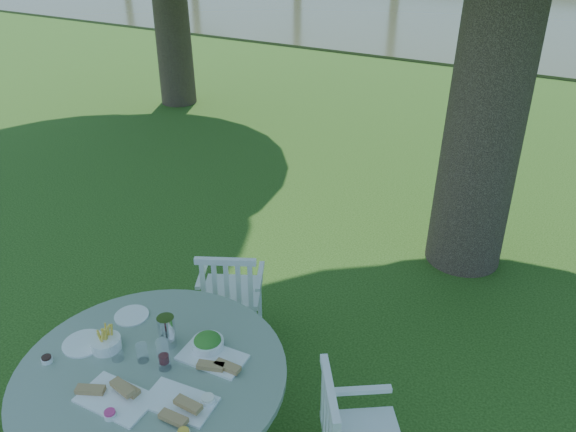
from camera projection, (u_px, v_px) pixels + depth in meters
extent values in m
plane|color=#16380B|center=(276.00, 315.00, 4.67)|extent=(140.00, 140.00, 0.00)
cylinder|color=black|center=(158.00, 419.00, 3.26)|extent=(0.12, 0.12, 0.67)
cylinder|color=gray|center=(151.00, 373.00, 3.09)|extent=(1.50, 1.50, 0.04)
cube|color=white|center=(328.00, 419.00, 2.87)|extent=(0.29, 0.40, 0.46)
cylinder|color=white|center=(260.00, 303.00, 4.47)|extent=(0.03, 0.03, 0.42)
cylinder|color=white|center=(213.00, 301.00, 4.49)|extent=(0.03, 0.03, 0.42)
cylinder|color=white|center=(255.00, 331.00, 4.18)|extent=(0.03, 0.03, 0.42)
cylinder|color=white|center=(205.00, 329.00, 4.20)|extent=(0.03, 0.03, 0.42)
cube|color=white|center=(232.00, 291.00, 4.23)|extent=(0.56, 0.54, 0.04)
cube|color=white|center=(227.00, 285.00, 3.97)|extent=(0.40, 0.22, 0.43)
cube|color=white|center=(116.00, 399.00, 2.89)|extent=(0.40, 0.24, 0.01)
cube|color=white|center=(180.00, 402.00, 2.87)|extent=(0.39, 0.25, 0.01)
cube|color=white|center=(212.00, 357.00, 3.16)|extent=(0.39, 0.23, 0.02)
cylinder|color=white|center=(84.00, 343.00, 3.26)|extent=(0.24, 0.24, 0.01)
cylinder|color=white|center=(132.00, 316.00, 3.48)|extent=(0.21, 0.21, 0.01)
cylinder|color=white|center=(106.00, 344.00, 3.22)|extent=(0.17, 0.17, 0.07)
cylinder|color=white|center=(208.00, 345.00, 3.21)|extent=(0.18, 0.18, 0.06)
cylinder|color=silver|center=(167.00, 331.00, 3.21)|extent=(0.10, 0.10, 0.20)
cylinder|color=white|center=(163.00, 355.00, 3.05)|extent=(0.07, 0.07, 0.19)
cylinder|color=white|center=(142.00, 353.00, 3.12)|extent=(0.07, 0.07, 0.11)
cylinder|color=white|center=(117.00, 351.00, 3.13)|extent=(0.07, 0.07, 0.12)
cylinder|color=white|center=(110.00, 415.00, 2.79)|extent=(0.07, 0.07, 0.03)
cylinder|color=white|center=(208.00, 401.00, 2.87)|extent=(0.08, 0.08, 0.03)
cylinder|color=white|center=(47.00, 360.00, 3.13)|extent=(0.06, 0.06, 0.03)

